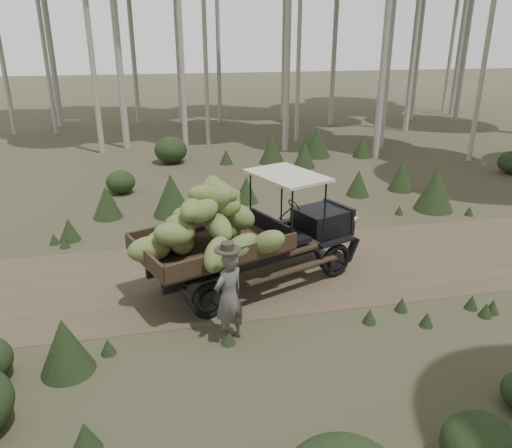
% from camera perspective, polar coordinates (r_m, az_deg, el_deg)
% --- Properties ---
extents(ground, '(120.00, 120.00, 0.00)m').
position_cam_1_polar(ground, '(11.86, 5.61, -5.02)').
color(ground, '#473D2B').
rests_on(ground, ground).
extents(dirt_track, '(70.00, 4.00, 0.01)m').
position_cam_1_polar(dirt_track, '(11.85, 5.61, -5.00)').
color(dirt_track, brown).
rests_on(dirt_track, ground).
extents(banana_truck, '(5.30, 3.54, 2.59)m').
position_cam_1_polar(banana_truck, '(10.29, -3.28, -0.04)').
color(banana_truck, black).
rests_on(banana_truck, ground).
extents(farmer, '(0.77, 0.71, 1.91)m').
position_cam_1_polar(farmer, '(8.80, -3.14, -8.17)').
color(farmer, '#4F4C48').
rests_on(farmer, ground).
extents(undergrowth, '(23.60, 22.02, 1.36)m').
position_cam_1_polar(undergrowth, '(12.35, 2.59, -1.14)').
color(undergrowth, '#233319').
rests_on(undergrowth, ground).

